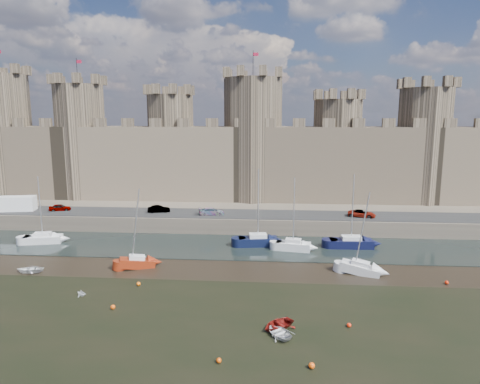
{
  "coord_description": "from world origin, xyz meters",
  "views": [
    {
      "loc": [
        5.82,
        -34.55,
        18.35
      ],
      "look_at": [
        1.53,
        22.0,
        8.35
      ],
      "focal_mm": 32.0,
      "sensor_mm": 36.0,
      "label": 1
    }
  ],
  "objects_px": {
    "car_1": "(159,209)",
    "sailboat_4": "(137,262)",
    "car_2": "(211,212)",
    "van": "(17,204)",
    "car_3": "(362,214)",
    "sailboat_2": "(293,245)",
    "sailboat_3": "(351,242)",
    "sailboat_1": "(258,240)",
    "sailboat_0": "(43,238)",
    "sailboat_5": "(360,268)",
    "car_0": "(60,208)"
  },
  "relations": [
    {
      "from": "car_0",
      "to": "car_3",
      "type": "distance_m",
      "value": 50.37
    },
    {
      "from": "sailboat_5",
      "to": "sailboat_3",
      "type": "bearing_deg",
      "value": 103.88
    },
    {
      "from": "sailboat_0",
      "to": "car_0",
      "type": "bearing_deg",
      "value": 90.77
    },
    {
      "from": "car_3",
      "to": "sailboat_1",
      "type": "bearing_deg",
      "value": 134.61
    },
    {
      "from": "sailboat_1",
      "to": "sailboat_5",
      "type": "distance_m",
      "value": 16.05
    },
    {
      "from": "car_3",
      "to": "sailboat_4",
      "type": "relative_size",
      "value": 0.43
    },
    {
      "from": "car_3",
      "to": "sailboat_0",
      "type": "xyz_separation_m",
      "value": [
        -47.83,
        -9.67,
        -2.32
      ]
    },
    {
      "from": "car_2",
      "to": "car_3",
      "type": "relative_size",
      "value": 0.96
    },
    {
      "from": "car_1",
      "to": "sailboat_4",
      "type": "relative_size",
      "value": 0.37
    },
    {
      "from": "car_3",
      "to": "sailboat_4",
      "type": "bearing_deg",
      "value": 137.94
    },
    {
      "from": "sailboat_0",
      "to": "sailboat_1",
      "type": "bearing_deg",
      "value": -10.85
    },
    {
      "from": "sailboat_0",
      "to": "sailboat_2",
      "type": "relative_size",
      "value": 0.97
    },
    {
      "from": "car_2",
      "to": "car_3",
      "type": "height_order",
      "value": "car_2"
    },
    {
      "from": "car_2",
      "to": "sailboat_0",
      "type": "height_order",
      "value": "sailboat_0"
    },
    {
      "from": "car_0",
      "to": "sailboat_4",
      "type": "height_order",
      "value": "sailboat_4"
    },
    {
      "from": "car_3",
      "to": "sailboat_1",
      "type": "distance_m",
      "value": 18.55
    },
    {
      "from": "sailboat_2",
      "to": "sailboat_1",
      "type": "bearing_deg",
      "value": 169.99
    },
    {
      "from": "sailboat_0",
      "to": "sailboat_5",
      "type": "bearing_deg",
      "value": -24.34
    },
    {
      "from": "car_2",
      "to": "van",
      "type": "relative_size",
      "value": 0.71
    },
    {
      "from": "car_1",
      "to": "sailboat_0",
      "type": "bearing_deg",
      "value": 111.33
    },
    {
      "from": "car_3",
      "to": "sailboat_0",
      "type": "height_order",
      "value": "sailboat_0"
    },
    {
      "from": "car_2",
      "to": "van",
      "type": "xyz_separation_m",
      "value": [
        -33.38,
        0.49,
        0.67
      ]
    },
    {
      "from": "sailboat_1",
      "to": "sailboat_4",
      "type": "height_order",
      "value": "sailboat_1"
    },
    {
      "from": "sailboat_0",
      "to": "sailboat_5",
      "type": "xyz_separation_m",
      "value": [
        44.05,
        -9.01,
        -0.06
      ]
    },
    {
      "from": "car_0",
      "to": "sailboat_5",
      "type": "distance_m",
      "value": 50.57
    },
    {
      "from": "car_3",
      "to": "sailboat_3",
      "type": "relative_size",
      "value": 0.41
    },
    {
      "from": "sailboat_3",
      "to": "sailboat_2",
      "type": "bearing_deg",
      "value": -168.53
    },
    {
      "from": "van",
      "to": "sailboat_3",
      "type": "distance_m",
      "value": 55.25
    },
    {
      "from": "car_1",
      "to": "sailboat_3",
      "type": "height_order",
      "value": "sailboat_3"
    },
    {
      "from": "car_1",
      "to": "sailboat_4",
      "type": "bearing_deg",
      "value": 172.73
    },
    {
      "from": "car_3",
      "to": "sailboat_3",
      "type": "xyz_separation_m",
      "value": [
        -3.07,
        -8.41,
        -2.29
      ]
    },
    {
      "from": "sailboat_3",
      "to": "sailboat_5",
      "type": "height_order",
      "value": "sailboat_3"
    },
    {
      "from": "car_2",
      "to": "sailboat_5",
      "type": "bearing_deg",
      "value": -143.07
    },
    {
      "from": "car_3",
      "to": "car_1",
      "type": "bearing_deg",
      "value": 105.34
    },
    {
      "from": "van",
      "to": "sailboat_2",
      "type": "distance_m",
      "value": 47.52
    },
    {
      "from": "car_0",
      "to": "sailboat_1",
      "type": "xyz_separation_m",
      "value": [
        34.09,
        -9.46,
        -2.24
      ]
    },
    {
      "from": "van",
      "to": "sailboat_0",
      "type": "distance_m",
      "value": 14.19
    },
    {
      "from": "car_1",
      "to": "car_2",
      "type": "relative_size",
      "value": 0.9
    },
    {
      "from": "sailboat_5",
      "to": "sailboat_1",
      "type": "bearing_deg",
      "value": 159.03
    },
    {
      "from": "car_3",
      "to": "sailboat_2",
      "type": "xyz_separation_m",
      "value": [
        -11.33,
        -10.37,
        -2.28
      ]
    },
    {
      "from": "sailboat_2",
      "to": "sailboat_3",
      "type": "xyz_separation_m",
      "value": [
        8.26,
        1.96,
        -0.01
      ]
    },
    {
      "from": "car_1",
      "to": "car_2",
      "type": "xyz_separation_m",
      "value": [
        9.03,
        -1.09,
        -0.01
      ]
    },
    {
      "from": "sailboat_3",
      "to": "sailboat_5",
      "type": "relative_size",
      "value": 1.06
    },
    {
      "from": "car_2",
      "to": "sailboat_2",
      "type": "relative_size",
      "value": 0.41
    },
    {
      "from": "car_1",
      "to": "car_3",
      "type": "xyz_separation_m",
      "value": [
        33.21,
        -0.82,
        -0.01
      ]
    },
    {
      "from": "car_1",
      "to": "van",
      "type": "distance_m",
      "value": 24.37
    },
    {
      "from": "sailboat_2",
      "to": "sailboat_3",
      "type": "bearing_deg",
      "value": 23.01
    },
    {
      "from": "van",
      "to": "sailboat_2",
      "type": "bearing_deg",
      "value": -23.65
    },
    {
      "from": "sailboat_1",
      "to": "sailboat_3",
      "type": "xyz_separation_m",
      "value": [
        13.21,
        0.19,
        -0.05
      ]
    },
    {
      "from": "car_1",
      "to": "sailboat_5",
      "type": "xyz_separation_m",
      "value": [
        29.42,
        -19.49,
        -2.4
      ]
    }
  ]
}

